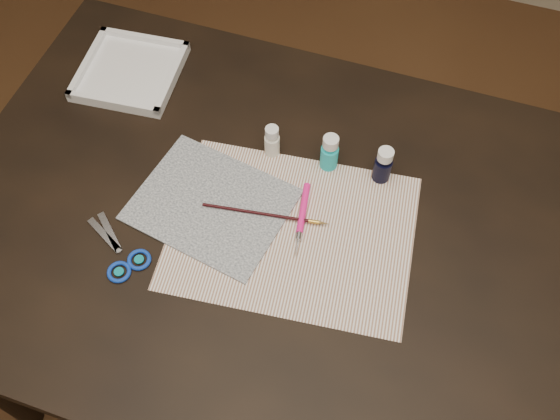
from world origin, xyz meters
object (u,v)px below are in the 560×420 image
(paint_bottle_white, at_px, (272,141))
(paint_bottle_navy, at_px, (383,165))
(paper, at_px, (292,232))
(canvas, at_px, (211,204))
(palette_tray, at_px, (130,71))
(paint_bottle_cyan, at_px, (330,152))
(scissors, at_px, (112,247))

(paint_bottle_white, bearing_deg, paint_bottle_navy, 2.57)
(paper, xyz_separation_m, paint_bottle_white, (-0.10, 0.16, 0.04))
(canvas, relative_size, palette_tray, 1.36)
(paper, height_order, paint_bottle_navy, paint_bottle_navy)
(paper, relative_size, paint_bottle_white, 6.03)
(paint_bottle_cyan, height_order, scissors, paint_bottle_cyan)
(paint_bottle_navy, bearing_deg, scissors, -143.97)
(paint_bottle_navy, relative_size, scissors, 0.50)
(canvas, xyz_separation_m, palette_tray, (-0.30, 0.26, 0.01))
(canvas, height_order, paint_bottle_white, paint_bottle_white)
(canvas, bearing_deg, palette_tray, 138.89)
(paint_bottle_cyan, bearing_deg, palette_tray, 168.92)
(canvas, xyz_separation_m, paint_bottle_white, (0.07, 0.16, 0.03))
(paint_bottle_white, xyz_separation_m, paint_bottle_cyan, (0.12, 0.01, 0.01))
(palette_tray, bearing_deg, paint_bottle_navy, -8.68)
(paint_bottle_white, bearing_deg, paper, -59.70)
(palette_tray, bearing_deg, paper, -29.81)
(paint_bottle_white, xyz_separation_m, paint_bottle_navy, (0.22, 0.01, 0.01))
(paper, bearing_deg, palette_tray, 150.19)
(scissors, distance_m, palette_tray, 0.43)
(scissors, xyz_separation_m, palette_tray, (-0.16, 0.40, 0.01))
(paper, height_order, scissors, scissors)
(scissors, bearing_deg, paper, -127.70)
(canvas, height_order, palette_tray, palette_tray)
(paint_bottle_cyan, xyz_separation_m, palette_tray, (-0.48, 0.09, -0.03))
(paint_bottle_cyan, xyz_separation_m, paint_bottle_navy, (0.11, 0.00, -0.00))
(paper, distance_m, scissors, 0.33)
(paint_bottle_navy, bearing_deg, palette_tray, 171.32)
(paper, height_order, canvas, canvas)
(paint_bottle_cyan, bearing_deg, canvas, -138.64)
(scissors, bearing_deg, paint_bottle_white, -96.72)
(canvas, distance_m, paint_bottle_white, 0.18)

